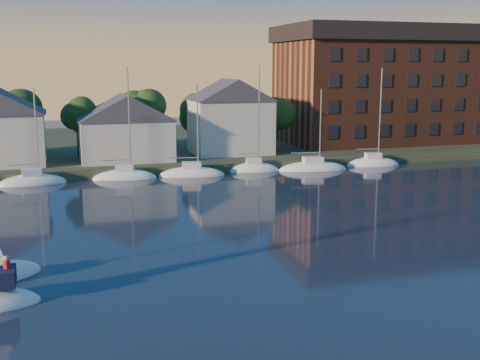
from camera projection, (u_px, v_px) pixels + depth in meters
name	position (u px, v px, depth m)	size (l,w,h in m)	color
shoreline_land	(152.00, 148.00, 93.33)	(160.00, 50.00, 2.00)	#323A22
wooden_dock	(182.00, 172.00, 71.73)	(120.00, 3.00, 1.00)	brown
clubhouse_centre	(125.00, 127.00, 73.74)	(11.55, 8.40, 8.08)	silver
clubhouse_east	(230.00, 116.00, 79.51)	(10.50, 8.40, 9.80)	silver
condo_block	(382.00, 84.00, 91.91)	(31.00, 17.00, 17.40)	brown
tree_line	(179.00, 106.00, 81.31)	(93.40, 5.40, 8.90)	#3C2A1B
moored_fleet	(117.00, 179.00, 66.59)	(71.50, 2.40, 12.05)	white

